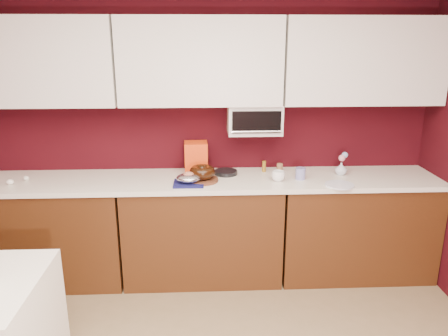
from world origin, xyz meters
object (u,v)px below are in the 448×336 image
coffee_mug (278,175)px  blue_jar (300,173)px  bundt_cake (202,172)px  flower_vase (341,168)px  pandoro_box (196,157)px  toaster_oven (254,119)px  foil_ham_nest (189,178)px

coffee_mug → blue_jar: 0.20m
bundt_cake → flower_vase: bearing=6.2°
pandoro_box → flower_vase: 1.26m
toaster_oven → bundt_cake: 0.64m
foil_ham_nest → pandoro_box: 0.35m
flower_vase → foil_ham_nest: bearing=-171.0°
toaster_oven → bundt_cake: size_ratio=2.13×
coffee_mug → flower_vase: (0.57, 0.15, 0.01)m
foil_ham_nest → blue_jar: blue_jar is taller
toaster_oven → pandoro_box: (-0.50, 0.03, -0.34)m
blue_jar → flower_vase: size_ratio=0.81×
toaster_oven → foil_ham_nest: bearing=-150.6°
toaster_oven → pandoro_box: bearing=177.0°
flower_vase → coffee_mug: bearing=-165.1°
foil_ham_nest → flower_vase: 1.32m
toaster_oven → blue_jar: toaster_oven is taller
blue_jar → flower_vase: bearing=16.2°
bundt_cake → coffee_mug: size_ratio=2.04×
blue_jar → flower_vase: 0.39m
pandoro_box → blue_jar: 0.91m
bundt_cake → foil_ham_nest: size_ratio=1.06×
coffee_mug → blue_jar: coffee_mug is taller
toaster_oven → foil_ham_nest: toaster_oven is taller
coffee_mug → pandoro_box: bearing=157.2°
foil_ham_nest → coffee_mug: (0.73, 0.06, -0.00)m
pandoro_box → coffee_mug: pandoro_box is taller
foil_ham_nest → blue_jar: bearing=6.0°
blue_jar → bundt_cake: bearing=-178.5°
flower_vase → bundt_cake: bearing=-173.8°
toaster_oven → coffee_mug: bearing=-55.6°
toaster_oven → flower_vase: 0.86m
pandoro_box → foil_ham_nest: bearing=-101.4°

